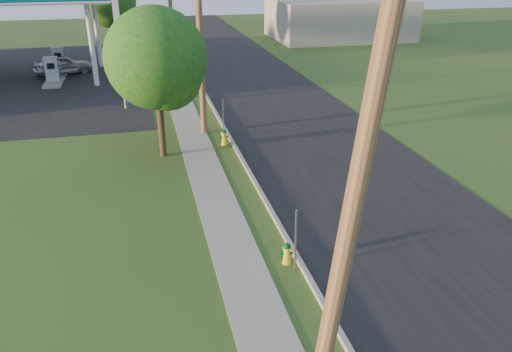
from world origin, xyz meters
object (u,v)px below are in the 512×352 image
at_px(hydrant_mid, 224,137).
at_px(car_silver, 63,65).
at_px(utility_pole_near, 352,210).
at_px(utility_pole_mid, 200,34).
at_px(hydrant_near, 287,253).
at_px(price_pylon, 116,13).
at_px(fuel_pump_se, 59,63).
at_px(utility_pole_far, 170,4).
at_px(tree_verge, 159,63).
at_px(fuel_pump_ne, 53,74).
at_px(tree_lot, 111,4).
at_px(hydrant_far, 192,75).

xyz_separation_m(hydrant_mid, car_silver, (-9.22, 18.09, 0.32)).
bearing_deg(utility_pole_near, utility_pole_mid, 90.00).
distance_m(hydrant_near, car_silver, 29.94).
bearing_deg(hydrant_near, utility_pole_near, -97.47).
distance_m(utility_pole_near, price_pylon, 23.83).
bearing_deg(price_pylon, fuel_pump_se, 113.50).
xyz_separation_m(utility_pole_far, tree_verge, (-2.16, -20.80, -0.57)).
height_order(fuel_pump_ne, hydrant_near, fuel_pump_ne).
xyz_separation_m(fuel_pump_se, tree_lot, (4.16, 6.61, 3.67)).
bearing_deg(tree_verge, utility_pole_mid, 52.35).
bearing_deg(utility_pole_far, tree_verge, -95.93).
bearing_deg(hydrant_far, hydrant_mid, -90.43).
bearing_deg(car_silver, hydrant_near, 178.71).
xyz_separation_m(tree_verge, tree_lot, (-2.58, 26.41, 0.15)).
relative_size(fuel_pump_se, tree_lot, 0.47).
relative_size(price_pylon, car_silver, 1.62).
bearing_deg(hydrant_near, hydrant_far, 89.87).
bearing_deg(fuel_pump_ne, hydrant_far, -6.36).
distance_m(tree_lot, car_silver, 9.19).
bearing_deg(tree_verge, hydrant_near, -73.16).
height_order(fuel_pump_ne, car_silver, fuel_pump_ne).
height_order(fuel_pump_se, hydrant_near, fuel_pump_se).
xyz_separation_m(utility_pole_mid, price_pylon, (-3.90, 5.50, 0.48)).
relative_size(tree_verge, tree_lot, 0.97).
height_order(utility_pole_near, tree_lot, utility_pole_near).
bearing_deg(car_silver, utility_pole_mid, -171.40).
xyz_separation_m(utility_pole_mid, car_silver, (-8.53, 16.09, -4.24)).
height_order(price_pylon, tree_verge, price_pylon).
bearing_deg(utility_pole_near, tree_lot, 96.50).
xyz_separation_m(utility_pole_far, fuel_pump_ne, (-8.90, -5.00, -4.08)).
height_order(utility_pole_mid, car_silver, utility_pole_mid).
xyz_separation_m(tree_lot, hydrant_mid, (5.43, -25.61, -4.00)).
relative_size(tree_lot, hydrant_far, 9.64).
xyz_separation_m(utility_pole_near, tree_verge, (-2.16, 15.20, -0.57)).
height_order(fuel_pump_se, price_pylon, price_pylon).
distance_m(fuel_pump_se, hydrant_mid, 21.29).
distance_m(utility_pole_mid, tree_lot, 24.09).
xyz_separation_m(price_pylon, tree_lot, (-0.84, 18.11, -1.04)).
distance_m(utility_pole_far, hydrant_far, 7.58).
height_order(tree_verge, hydrant_far, tree_verge).
bearing_deg(car_silver, utility_pole_far, -96.70).
bearing_deg(utility_pole_near, hydrant_mid, 87.54).
distance_m(utility_pole_near, fuel_pump_se, 36.34).
bearing_deg(hydrant_far, fuel_pump_ne, 173.64).
bearing_deg(hydrant_mid, utility_pole_near, -92.46).
bearing_deg(car_silver, utility_pole_near, 174.72).
bearing_deg(utility_pole_far, car_silver, -167.37).
xyz_separation_m(hydrant_near, hydrant_far, (0.05, 24.30, -0.00)).
height_order(fuel_pump_se, tree_verge, tree_verge).
distance_m(fuel_pump_ne, fuel_pump_se, 4.00).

